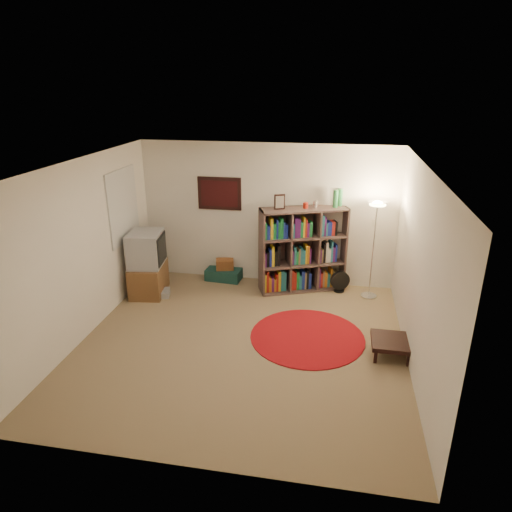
{
  "coord_description": "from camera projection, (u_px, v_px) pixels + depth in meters",
  "views": [
    {
      "loc": [
        1.19,
        -5.43,
        3.47
      ],
      "look_at": [
        0.1,
        0.6,
        1.1
      ],
      "focal_mm": 32.0,
      "sensor_mm": 36.0,
      "label": 1
    }
  ],
  "objects": [
    {
      "name": "tv_stand",
      "position": [
        148.0,
        264.0,
        7.77
      ],
      "size": [
        0.62,
        0.82,
        1.11
      ],
      "rotation": [
        0.0,
        0.0,
        0.13
      ],
      "color": "brown",
      "rests_on": "ground"
    },
    {
      "name": "floor_fan",
      "position": [
        340.0,
        282.0,
        7.93
      ],
      "size": [
        0.34,
        0.23,
        0.38
      ],
      "rotation": [
        0.0,
        0.0,
        0.38
      ],
      "color": "black",
      "rests_on": "ground"
    },
    {
      "name": "paper_towel",
      "position": [
        275.0,
        281.0,
        8.13
      ],
      "size": [
        0.14,
        0.14,
        0.25
      ],
      "rotation": [
        0.0,
        0.0,
        -0.16
      ],
      "color": "white",
      "rests_on": "ground"
    },
    {
      "name": "red_rug",
      "position": [
        307.0,
        337.0,
        6.58
      ],
      "size": [
        1.65,
        1.65,
        0.01
      ],
      "color": "maroon",
      "rests_on": "ground"
    },
    {
      "name": "suitcase",
      "position": [
        224.0,
        274.0,
        8.49
      ],
      "size": [
        0.67,
        0.46,
        0.21
      ],
      "rotation": [
        0.0,
        0.0,
        -0.08
      ],
      "color": "#143832",
      "rests_on": "ground"
    },
    {
      "name": "dvd_box",
      "position": [
        160.0,
        293.0,
        7.82
      ],
      "size": [
        0.39,
        0.35,
        0.11
      ],
      "rotation": [
        0.0,
        0.0,
        0.27
      ],
      "color": "#9FA0A4",
      "rests_on": "ground"
    },
    {
      "name": "room",
      "position": [
        237.0,
        259.0,
        6.04
      ],
      "size": [
        4.54,
        4.54,
        2.54
      ],
      "color": "#826B4C",
      "rests_on": "ground"
    },
    {
      "name": "side_table",
      "position": [
        391.0,
        342.0,
        6.08
      ],
      "size": [
        0.52,
        0.52,
        0.24
      ],
      "rotation": [
        0.0,
        0.0,
        0.0
      ],
      "color": "black",
      "rests_on": "ground"
    },
    {
      "name": "bookshelf",
      "position": [
        301.0,
        251.0,
        7.87
      ],
      "size": [
        1.53,
        0.93,
        1.77
      ],
      "rotation": [
        0.0,
        0.0,
        0.38
      ],
      "color": "#4F3934",
      "rests_on": "ground"
    },
    {
      "name": "wicker_basket",
      "position": [
        225.0,
        264.0,
        8.41
      ],
      "size": [
        0.37,
        0.3,
        0.18
      ],
      "rotation": [
        0.0,
        0.0,
        0.25
      ],
      "color": "brown",
      "rests_on": "suitcase"
    },
    {
      "name": "floor_lamp",
      "position": [
        376.0,
        218.0,
        7.32
      ],
      "size": [
        0.42,
        0.42,
        1.68
      ],
      "rotation": [
        0.0,
        0.0,
        0.37
      ],
      "color": "silver",
      "rests_on": "ground"
    }
  ]
}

